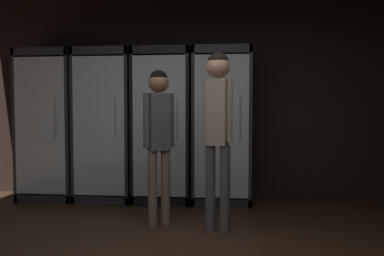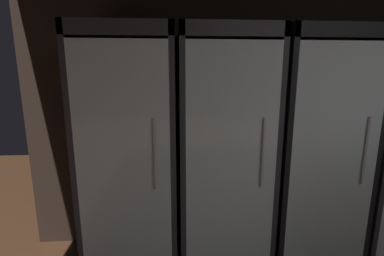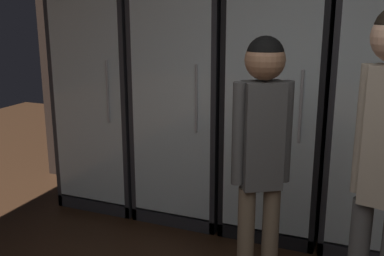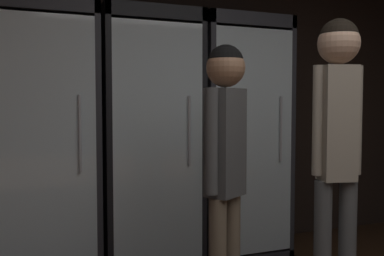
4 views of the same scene
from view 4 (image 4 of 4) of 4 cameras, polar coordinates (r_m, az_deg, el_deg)
wall_back at (r=3.76m, az=-0.00°, el=5.24°), size 6.00×0.06×2.80m
cooler_left at (r=3.20m, az=-19.32°, el=-2.43°), size 0.73×0.65×1.95m
cooler_center at (r=3.31m, az=-6.14°, el=-2.10°), size 0.73×0.65×1.95m
cooler_right at (r=3.58m, az=5.60°, el=-1.75°), size 0.73×0.65×1.95m
shopper_near at (r=2.30m, az=4.46°, el=-3.17°), size 0.29×0.23×1.58m
shopper_far at (r=2.48m, az=18.80°, el=-0.30°), size 0.28×0.23×1.73m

